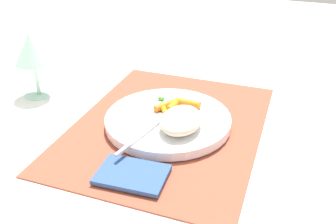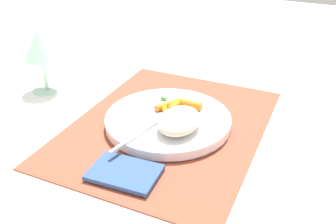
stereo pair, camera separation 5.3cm
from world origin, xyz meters
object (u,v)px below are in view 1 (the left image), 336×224
at_px(rice_mound, 181,120).
at_px(fork, 155,125).
at_px(plate, 168,120).
at_px(wine_glass, 31,50).
at_px(napkin, 133,175).
at_px(carrot_portion, 175,105).

distance_m(rice_mound, fork, 0.05).
height_order(plate, rice_mound, rice_mound).
xyz_separation_m(plate, wine_glass, (0.03, 0.34, 0.10)).
height_order(rice_mound, napkin, rice_mound).
bearing_deg(fork, napkin, -174.87).
xyz_separation_m(rice_mound, fork, (-0.01, 0.05, -0.02)).
relative_size(rice_mound, carrot_portion, 1.16).
xyz_separation_m(fork, napkin, (-0.13, -0.01, -0.02)).
distance_m(plate, carrot_portion, 0.04).
relative_size(fork, napkin, 1.68).
distance_m(fork, napkin, 0.14).
bearing_deg(napkin, plate, 0.54).
bearing_deg(plate, fork, 166.90).
bearing_deg(fork, wine_glass, 76.61).
bearing_deg(rice_mound, carrot_portion, 26.64).
bearing_deg(napkin, carrot_portion, -0.40).
height_order(plate, napkin, plate).
bearing_deg(rice_mound, fork, 100.49).
relative_size(rice_mound, fork, 0.53).
xyz_separation_m(rice_mound, napkin, (-0.14, 0.04, -0.03)).
xyz_separation_m(carrot_portion, napkin, (-0.21, 0.00, -0.02)).
height_order(plate, fork, fork).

